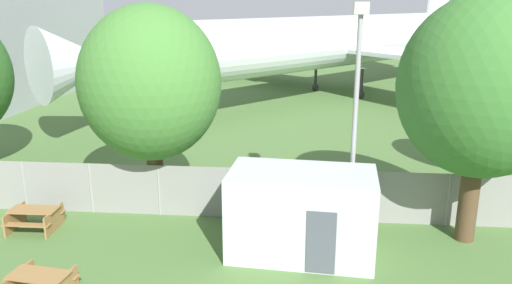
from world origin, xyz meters
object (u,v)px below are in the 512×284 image
airplane (329,43)px  tree_near_hangar (483,87)px  portable_cabin (301,213)px  picnic_bench_open_grass (39,284)px  tree_left_of_cabin (150,84)px  picnic_bench_near_cabin (34,217)px

airplane → tree_near_hangar: airplane is taller
airplane → tree_near_hangar: (3.28, -25.05, 0.73)m
airplane → tree_near_hangar: 25.27m
portable_cabin → picnic_bench_open_grass: size_ratio=2.70×
airplane → portable_cabin: size_ratio=7.81×
airplane → portable_cabin: 26.70m
tree_near_hangar → tree_left_of_cabin: tree_near_hangar is taller
picnic_bench_open_grass → tree_left_of_cabin: tree_left_of_cabin is taller
portable_cabin → tree_left_of_cabin: 6.91m
airplane → tree_left_of_cabin: (-7.40, -23.68, 0.45)m
airplane → picnic_bench_open_grass: size_ratio=21.05×
airplane → picnic_bench_open_grass: bearing=26.4°
tree_near_hangar → tree_left_of_cabin: size_ratio=1.05×
tree_left_of_cabin → portable_cabin: bearing=-27.5°
airplane → picnic_bench_near_cabin: 28.18m
picnic_bench_open_grass → tree_left_of_cabin: size_ratio=0.22×
airplane → picnic_bench_near_cabin: size_ratio=21.96×
tree_left_of_cabin → tree_near_hangar: bearing=-7.3°
picnic_bench_open_grass → tree_left_of_cabin: bearing=76.2°
picnic_bench_near_cabin → picnic_bench_open_grass: (2.28, -3.99, -0.00)m
airplane → portable_cabin: airplane is taller
picnic_bench_near_cabin → tree_left_of_cabin: tree_left_of_cabin is taller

